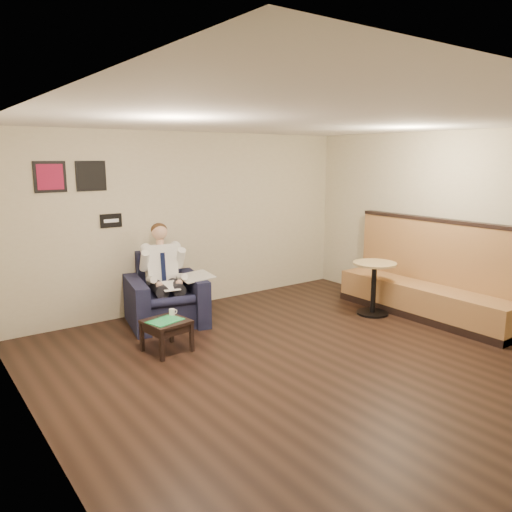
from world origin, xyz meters
TOP-DOWN VIEW (x-y plane):
  - ground at (0.00, 0.00)m, footprint 6.00×6.00m
  - wall_back at (0.00, 3.00)m, footprint 6.00×0.02m
  - wall_left at (-3.00, 0.00)m, footprint 0.02×6.00m
  - wall_right at (3.00, 0.00)m, footprint 0.02×6.00m
  - ceiling at (0.00, 0.00)m, footprint 6.00×6.00m
  - seating_sign at (-1.30, 2.98)m, footprint 0.32×0.02m
  - art_print_left at (-2.10, 2.98)m, footprint 0.42×0.03m
  - art_print_right at (-1.55, 2.98)m, footprint 0.42×0.03m
  - armchair at (-0.77, 2.37)m, footprint 1.25×1.25m
  - seated_man at (-0.80, 2.24)m, footprint 0.86×1.11m
  - lap_papers at (-0.82, 2.13)m, footprint 0.28×0.36m
  - newspaper at (-0.38, 2.17)m, footprint 0.53×0.62m
  - side_table at (-1.25, 1.37)m, footprint 0.56×0.56m
  - green_folder at (-1.27, 1.35)m, footprint 0.47×0.39m
  - coffee_mug at (-1.10, 1.50)m, footprint 0.08×0.08m
  - smartphone at (-1.22, 1.52)m, footprint 0.13×0.07m
  - banquette at (2.59, 0.34)m, footprint 0.68×2.87m
  - cafe_table at (2.03, 0.87)m, footprint 0.79×0.79m

SIDE VIEW (x-z plane):
  - ground at x=0.00m, z-range 0.00..0.00m
  - side_table at x=-1.25m, z-range 0.00..0.41m
  - cafe_table at x=2.03m, z-range 0.00..0.82m
  - smartphone at x=-1.22m, z-range 0.41..0.42m
  - green_folder at x=-1.27m, z-range 0.41..0.42m
  - coffee_mug at x=-1.10m, z-range 0.41..0.49m
  - armchair at x=-0.77m, z-range 0.00..1.02m
  - lap_papers at x=-0.82m, z-range 0.62..0.63m
  - newspaper at x=-0.38m, z-range 0.69..0.70m
  - seated_man at x=-0.80m, z-range 0.00..1.40m
  - banquette at x=2.59m, z-range 0.00..1.47m
  - wall_back at x=0.00m, z-range 0.00..2.80m
  - wall_left at x=-3.00m, z-range 0.00..2.80m
  - wall_right at x=3.00m, z-range 0.00..2.80m
  - seating_sign at x=-1.30m, z-range 1.40..1.60m
  - art_print_left at x=-2.10m, z-range 1.94..2.36m
  - art_print_right at x=-1.55m, z-range 1.94..2.36m
  - ceiling at x=0.00m, z-range 2.79..2.81m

